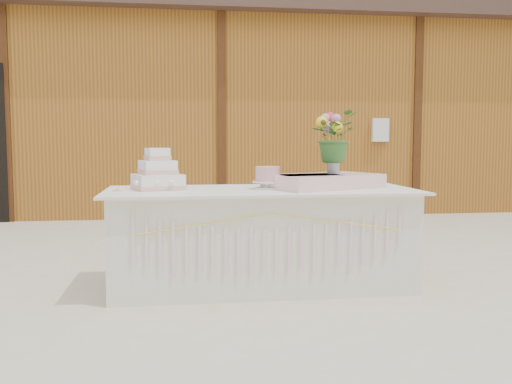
# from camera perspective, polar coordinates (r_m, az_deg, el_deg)

# --- Properties ---
(ground) EXTENTS (80.00, 80.00, 0.00)m
(ground) POSITION_cam_1_polar(r_m,az_deg,el_deg) (4.56, 0.52, -9.38)
(ground) COLOR beige
(ground) RESTS_ON ground
(barn) EXTENTS (12.60, 4.60, 3.30)m
(barn) POSITION_cam_1_polar(r_m,az_deg,el_deg) (10.40, -4.37, 8.12)
(barn) COLOR #985D20
(barn) RESTS_ON ground
(cake_table) EXTENTS (2.40, 1.00, 0.77)m
(cake_table) POSITION_cam_1_polar(r_m,az_deg,el_deg) (4.48, 0.53, -4.60)
(cake_table) COLOR silver
(cake_table) RESTS_ON ground
(wedding_cake) EXTENTS (0.45, 0.45, 0.32)m
(wedding_cake) POSITION_cam_1_polar(r_m,az_deg,el_deg) (4.47, -9.80, 1.65)
(wedding_cake) COLOR white
(wedding_cake) RESTS_ON cake_table
(pink_cake_stand) EXTENTS (0.24, 0.24, 0.18)m
(pink_cake_stand) POSITION_cam_1_polar(r_m,az_deg,el_deg) (4.42, 1.18, 1.56)
(pink_cake_stand) COLOR white
(pink_cake_stand) RESTS_ON cake_table
(satin_runner) EXTENTS (1.01, 0.83, 0.11)m
(satin_runner) POSITION_cam_1_polar(r_m,az_deg,el_deg) (4.55, 6.78, 1.08)
(satin_runner) COLOR beige
(satin_runner) RESTS_ON cake_table
(flower_vase) EXTENTS (0.10, 0.10, 0.14)m
(flower_vase) POSITION_cam_1_polar(r_m,az_deg,el_deg) (4.62, 7.76, 2.68)
(flower_vase) COLOR #B4B4B9
(flower_vase) RESTS_ON satin_runner
(bouquet) EXTENTS (0.49, 0.49, 0.41)m
(bouquet) POSITION_cam_1_polar(r_m,az_deg,el_deg) (4.61, 7.80, 6.12)
(bouquet) COLOR #326227
(bouquet) RESTS_ON flower_vase
(loose_flowers) EXTENTS (0.22, 0.41, 0.02)m
(loose_flowers) POSITION_cam_1_polar(r_m,az_deg,el_deg) (4.56, -13.00, 0.42)
(loose_flowers) COLOR #FF9BC3
(loose_flowers) RESTS_ON cake_table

